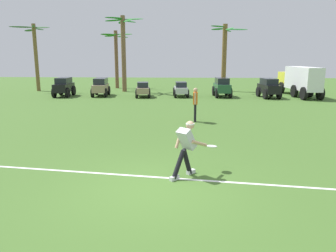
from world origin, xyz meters
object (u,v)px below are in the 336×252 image
frisbee_thrower (186,146)px  parked_car_slot_a (64,86)px  teammate_near_sideline (195,101)px  parked_car_slot_b (101,86)px  parked_car_slot_f (269,88)px  palm_tree_left_of_centre (116,54)px  parked_car_slot_d (181,89)px  box_truck (300,80)px  palm_tree_far_right (225,54)px  frisbee_in_flight (212,146)px  palm_tree_far_left (35,51)px  parked_car_slot_c (143,89)px  parked_car_slot_e (222,87)px  palm_tree_right_of_centre (123,47)px

frisbee_thrower → parked_car_slot_a: bearing=119.4°
teammate_near_sideline → parked_car_slot_b: size_ratio=0.63×
parked_car_slot_f → palm_tree_left_of_centre: bearing=151.6°
parked_car_slot_d → palm_tree_left_of_centre: (-6.15, 6.43, 2.57)m
box_truck → palm_tree_far_right: palm_tree_far_right is taller
frisbee_in_flight → parked_car_slot_f: parked_car_slot_f is taller
parked_car_slot_b → palm_tree_far_left: 7.70m
frisbee_in_flight → parked_car_slot_a: 18.70m
frisbee_in_flight → box_truck: (7.82, 16.95, 0.58)m
parked_car_slot_c → parked_car_slot_e: 5.89m
parked_car_slot_f → box_truck: (2.52, 1.10, 0.49)m
frisbee_thrower → palm_tree_far_left: bearing=122.7°
teammate_near_sideline → box_truck: size_ratio=0.26×
frisbee_in_flight → parked_car_slot_a: parked_car_slot_a is taller
parked_car_slot_e → teammate_near_sideline: bearing=-102.9°
parked_car_slot_d → palm_tree_left_of_centre: bearing=133.7°
teammate_near_sideline → box_truck: bearing=52.1°
parked_car_slot_d → box_truck: 8.96m
teammate_near_sideline → parked_car_slot_f: size_ratio=0.64×
parked_car_slot_b → parked_car_slot_d: bearing=-1.3°
parked_car_slot_f → palm_tree_right_of_centre: palm_tree_right_of_centre is taller
palm_tree_far_left → palm_tree_far_right: (16.15, 0.86, -0.20)m
parked_car_slot_c → box_truck: size_ratio=0.38×
palm_tree_left_of_centre → parked_car_slot_d: bearing=-46.3°
parked_car_slot_b → palm_tree_far_left: (-6.42, 3.31, 2.67)m
frisbee_thrower → parked_car_slot_d: frisbee_thrower is taller
palm_tree_left_of_centre → parked_car_slot_f: bearing=-28.4°
parked_car_slot_d → parked_car_slot_a: bearing=-177.9°
parked_car_slot_f → palm_tree_right_of_centre: 12.26m
frisbee_thrower → teammate_near_sideline: bearing=86.7°
parked_car_slot_b → box_truck: size_ratio=0.41×
palm_tree_far_left → palm_tree_right_of_centre: palm_tree_right_of_centre is taller
box_truck → palm_tree_far_left: bearing=172.8°
teammate_near_sideline → palm_tree_left_of_centre: palm_tree_left_of_centre is taller
parked_car_slot_b → parked_car_slot_d: (6.10, -0.14, -0.16)m
palm_tree_far_right → teammate_near_sideline: bearing=-101.4°
parked_car_slot_c → palm_tree_left_of_centre: bearing=116.3°
parked_car_slot_c → box_truck: 11.79m
palm_tree_far_left → palm_tree_left_of_centre: size_ratio=1.07×
frisbee_thrower → parked_car_slot_a: parked_car_slot_a is taller
parked_car_slot_b → palm_tree_far_right: size_ratio=0.44×
frisbee_in_flight → palm_tree_far_right: (2.54, 20.51, 2.54)m
frisbee_thrower → palm_tree_far_right: 21.35m
teammate_near_sideline → parked_car_slot_a: size_ratio=0.65×
teammate_near_sideline → parked_car_slot_e: bearing=77.1°
parked_car_slot_e → palm_tree_right_of_centre: (-7.96, 3.33, 2.95)m
parked_car_slot_c → palm_tree_far_left: bearing=158.7°
parked_car_slot_d → palm_tree_right_of_centre: (-4.90, 3.42, 3.13)m
frisbee_thrower → box_truck: box_truck is taller
frisbee_in_flight → palm_tree_right_of_centre: 20.74m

